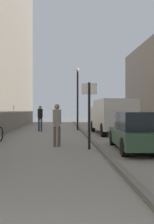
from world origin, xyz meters
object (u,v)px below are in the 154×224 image
(pedestrian_far_crossing, at_px, (57,122))
(parked_car, at_px, (139,131))
(street_sign_post, at_px, (89,110))
(pedestrian_main_foreground, at_px, (40,116))
(lamp_post, at_px, (78,95))
(delivery_van, at_px, (112,116))

(pedestrian_far_crossing, height_order, parked_car, pedestrian_far_crossing)
(parked_car, bearing_deg, street_sign_post, 174.61)
(pedestrian_main_foreground, relative_size, parked_car, 0.44)
(street_sign_post, bearing_deg, lamp_post, -78.72)
(pedestrian_main_foreground, height_order, parked_car, pedestrian_main_foreground)
(parked_car, height_order, lamp_post, lamp_post)
(pedestrian_main_foreground, relative_size, pedestrian_far_crossing, 1.05)
(pedestrian_main_foreground, distance_m, parked_car, 10.26)
(pedestrian_main_foreground, xyz_separation_m, pedestrian_far_crossing, (1.38, -8.05, -0.05))
(parked_car, bearing_deg, delivery_van, 90.84)
(pedestrian_far_crossing, distance_m, street_sign_post, 1.62)
(parked_car, relative_size, lamp_post, 0.90)
(parked_car, distance_m, lamp_post, 10.48)
(parked_car, xyz_separation_m, street_sign_post, (-1.88, 0.28, 0.83))
(delivery_van, distance_m, street_sign_post, 7.00)
(delivery_van, bearing_deg, lamp_post, 119.88)
(street_sign_post, height_order, lamp_post, lamp_post)
(delivery_van, relative_size, parked_car, 1.23)
(pedestrian_main_foreground, bearing_deg, street_sign_post, -61.70)
(pedestrian_main_foreground, xyz_separation_m, lamp_post, (2.76, 0.93, 1.64))
(delivery_van, height_order, parked_car, delivery_van)
(parked_car, relative_size, street_sign_post, 1.65)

